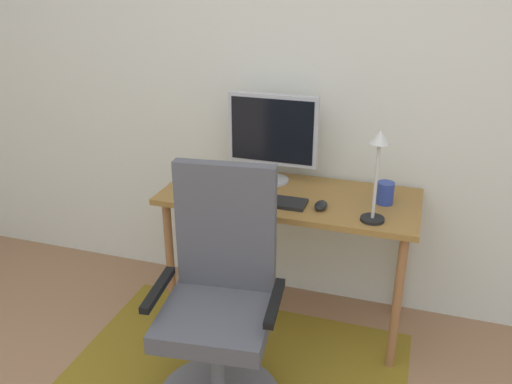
# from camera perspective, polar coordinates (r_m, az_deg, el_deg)

# --- Properties ---
(wall_back) EXTENTS (6.00, 0.10, 2.60)m
(wall_back) POSITION_cam_1_polar(r_m,az_deg,el_deg) (2.87, 7.18, 12.24)
(wall_back) COLOR silver
(wall_back) RESTS_ON ground
(desk) EXTENTS (1.30, 0.57, 0.76)m
(desk) POSITION_cam_1_polar(r_m,az_deg,el_deg) (2.75, 3.59, -2.00)
(desk) COLOR olive
(desk) RESTS_ON ground
(monitor) EXTENTS (0.48, 0.18, 0.48)m
(monitor) POSITION_cam_1_polar(r_m,az_deg,el_deg) (2.78, 1.81, 6.35)
(monitor) COLOR #B2B2B7
(monitor) RESTS_ON desk
(keyboard) EXTENTS (0.43, 0.13, 0.02)m
(keyboard) POSITION_cam_1_polar(r_m,az_deg,el_deg) (2.61, 0.79, -0.85)
(keyboard) COLOR black
(keyboard) RESTS_ON desk
(computer_mouse) EXTENTS (0.06, 0.10, 0.03)m
(computer_mouse) POSITION_cam_1_polar(r_m,az_deg,el_deg) (2.55, 7.02, -1.44)
(computer_mouse) COLOR black
(computer_mouse) RESTS_ON desk
(coffee_cup) EXTENTS (0.08, 0.08, 0.11)m
(coffee_cup) POSITION_cam_1_polar(r_m,az_deg,el_deg) (2.65, 13.77, -0.10)
(coffee_cup) COLOR navy
(coffee_cup) RESTS_ON desk
(cell_phone) EXTENTS (0.09, 0.15, 0.01)m
(cell_phone) POSITION_cam_1_polar(r_m,az_deg,el_deg) (2.74, -7.02, 0.03)
(cell_phone) COLOR black
(cell_phone) RESTS_ON desk
(desk_lamp) EXTENTS (0.11, 0.11, 0.43)m
(desk_lamp) POSITION_cam_1_polar(r_m,az_deg,el_deg) (2.37, 12.99, 3.05)
(desk_lamp) COLOR black
(desk_lamp) RESTS_ON desk
(office_chair) EXTENTS (0.57, 0.56, 1.10)m
(office_chair) POSITION_cam_1_polar(r_m,az_deg,el_deg) (2.35, -3.91, -13.48)
(office_chair) COLOR slate
(office_chair) RESTS_ON ground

